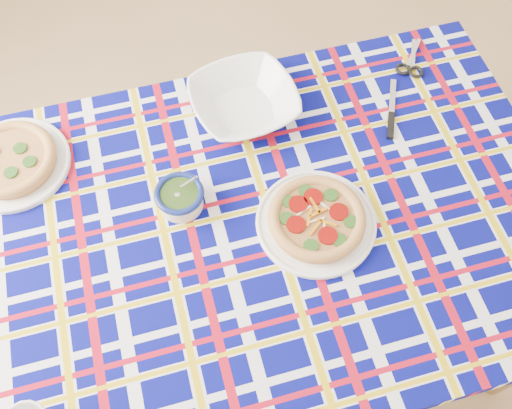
% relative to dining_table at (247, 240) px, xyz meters
% --- Properties ---
extents(floor, '(4.00, 4.00, 0.00)m').
position_rel_dining_table_xyz_m(floor, '(0.28, -0.06, -0.63)').
color(floor, '#97744E').
rests_on(floor, ground).
extents(dining_table, '(1.72, 1.43, 0.69)m').
position_rel_dining_table_xyz_m(dining_table, '(0.00, 0.00, 0.00)').
color(dining_table, brown).
rests_on(dining_table, floor).
extents(tablecloth, '(1.76, 1.47, 0.10)m').
position_rel_dining_table_xyz_m(tablecloth, '(0.00, 0.00, 0.02)').
color(tablecloth, '#050864').
rests_on(tablecloth, dining_table).
extents(main_focaccia_plate, '(0.35, 0.35, 0.05)m').
position_rel_dining_table_xyz_m(main_focaccia_plate, '(0.16, 0.03, 0.10)').
color(main_focaccia_plate, '#A96E3C').
rests_on(main_focaccia_plate, tablecloth).
extents(pesto_bowl, '(0.15, 0.15, 0.07)m').
position_rel_dining_table_xyz_m(pesto_bowl, '(-0.16, 0.04, 0.11)').
color(pesto_bowl, black).
rests_on(pesto_bowl, tablecloth).
extents(serving_bowl, '(0.36, 0.36, 0.06)m').
position_rel_dining_table_xyz_m(serving_bowl, '(-0.05, 0.33, 0.10)').
color(serving_bowl, white).
rests_on(serving_bowl, tablecloth).
extents(second_focaccia_plate, '(0.37, 0.37, 0.05)m').
position_rel_dining_table_xyz_m(second_focaccia_plate, '(-0.58, 0.09, 0.10)').
color(second_focaccia_plate, '#A96E3C').
rests_on(second_focaccia_plate, tablecloth).
extents(table_knife, '(0.02, 0.21, 0.01)m').
position_rel_dining_table_xyz_m(table_knife, '(0.32, 0.42, 0.08)').
color(table_knife, silver).
rests_on(table_knife, tablecloth).
extents(kitchen_scissors, '(0.10, 0.18, 0.01)m').
position_rel_dining_table_xyz_m(kitchen_scissors, '(0.37, 0.58, 0.08)').
color(kitchen_scissors, silver).
rests_on(kitchen_scissors, tablecloth).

